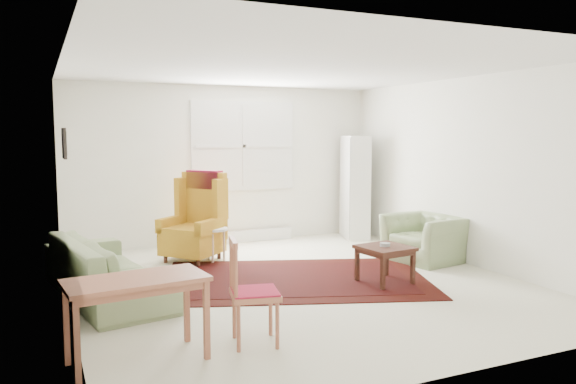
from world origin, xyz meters
name	(u,v)px	position (x,y,z in m)	size (l,w,h in m)	color
room	(293,175)	(0.02, 0.21, 1.26)	(5.04, 5.54, 2.51)	beige
rug	(295,278)	(0.04, 0.17, 0.02)	(3.14, 2.02, 0.03)	black
sofa	(107,256)	(-2.10, 0.36, 0.44)	(2.18, 0.85, 0.88)	gray
armchair	(425,234)	(2.10, 0.35, 0.38)	(0.97, 0.84, 0.75)	gray
wingback_chair	(192,216)	(-0.83, 1.66, 0.62)	(0.71, 0.76, 1.24)	#BF861D
coffee_table	(385,265)	(0.92, -0.42, 0.22)	(0.55, 0.55, 0.45)	#3C1B12
stool	(215,244)	(-0.56, 1.49, 0.24)	(0.35, 0.35, 0.47)	white
cabinet	(355,187)	(2.10, 2.23, 0.86)	(0.36, 0.68, 1.71)	white
desk	(137,320)	(-2.10, -1.56, 0.33)	(1.05, 0.52, 0.66)	#A96144
desk_chair	(255,291)	(-1.14, -1.57, 0.45)	(0.39, 0.39, 0.89)	#A96144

